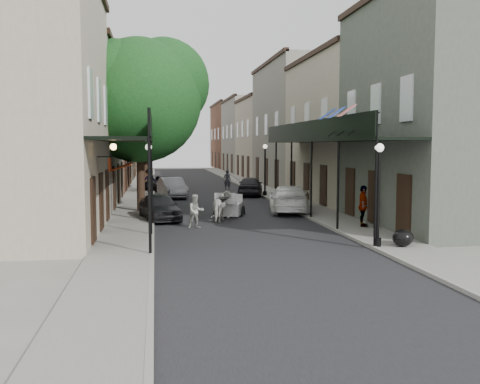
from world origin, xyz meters
name	(u,v)px	position (x,y,z in m)	size (l,w,h in m)	color
ground	(256,243)	(0.00, 0.00, 0.00)	(140.00, 140.00, 0.00)	gray
road	(206,195)	(0.00, 20.00, 0.01)	(8.00, 90.00, 0.01)	black
sidewalk_left	(139,195)	(-5.00, 20.00, 0.06)	(2.20, 90.00, 0.12)	gray
sidewalk_right	(271,193)	(5.00, 20.00, 0.06)	(2.20, 90.00, 0.12)	gray
building_row_left	(101,129)	(-8.60, 30.00, 5.25)	(5.00, 80.00, 10.50)	#B8AA93
building_row_right	(286,130)	(8.60, 30.00, 5.25)	(5.00, 80.00, 10.50)	gray
gallery_left	(134,139)	(-4.79, 6.98, 4.05)	(2.20, 18.05, 4.88)	black
gallery_right	(321,140)	(4.79, 6.98, 4.05)	(2.20, 18.05, 4.88)	black
tree_near	(147,96)	(-4.20, 10.18, 6.49)	(7.31, 6.80, 9.63)	#382619
tree_far	(149,120)	(-4.25, 24.18, 5.84)	(6.45, 6.00, 8.61)	#382619
lamppost_right_near	(378,193)	(4.10, -2.00, 2.05)	(0.32, 0.32, 3.71)	black
lamppost_left	(149,181)	(-4.10, 6.00, 2.05)	(0.32, 0.32, 3.71)	black
lamppost_right_far	(265,169)	(4.10, 18.00, 2.05)	(0.32, 0.32, 3.71)	black
horse	(222,206)	(-0.54, 6.00, 0.74)	(0.80, 1.76, 1.49)	beige
carriage	(230,197)	(0.14, 8.22, 0.97)	(1.94, 2.46, 2.49)	black
pedestrian_walking	(196,211)	(-2.00, 4.00, 0.77)	(0.75, 0.59, 1.55)	#A7A79D
pedestrian_sidewalk_left	(149,180)	(-4.26, 21.97, 1.03)	(1.18, 0.68, 1.83)	gray
pedestrian_sidewalk_right	(363,206)	(5.37, 2.51, 1.05)	(1.08, 0.45, 1.85)	gray
car_left_near	(160,207)	(-3.60, 6.83, 0.68)	(1.59, 3.96, 1.35)	black
car_left_mid	(172,188)	(-2.60, 18.39, 0.72)	(1.52, 4.36, 1.44)	gray
car_left_far	(158,183)	(-3.60, 25.02, 0.62)	(2.06, 4.46, 1.24)	black
car_right_near	(289,199)	(3.60, 9.00, 0.75)	(2.11, 5.20, 1.51)	white
car_right_far	(250,186)	(3.19, 19.00, 0.73)	(1.73, 4.31, 1.47)	black
trash_bags	(403,238)	(5.09, -2.03, 0.41)	(0.99, 1.14, 0.62)	black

